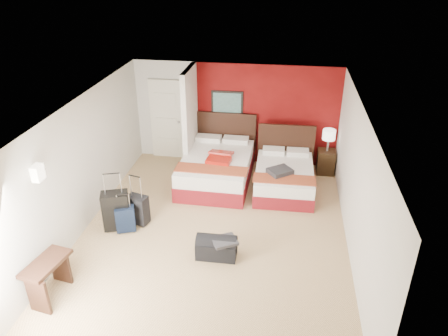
% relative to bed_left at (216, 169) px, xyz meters
% --- Properties ---
extents(ground, '(6.50, 6.50, 0.00)m').
position_rel_bed_left_xyz_m(ground, '(0.28, -2.00, -0.33)').
color(ground, '#D8B885').
rests_on(ground, ground).
extents(room_walls, '(5.02, 6.52, 2.50)m').
position_rel_bed_left_xyz_m(room_walls, '(-1.13, -0.58, 0.93)').
color(room_walls, silver).
rests_on(room_walls, ground).
extents(red_accent_panel, '(3.50, 0.04, 2.50)m').
position_rel_bed_left_xyz_m(red_accent_panel, '(1.03, 1.23, 0.92)').
color(red_accent_panel, maroon).
rests_on(red_accent_panel, ground).
extents(partition_wall, '(0.12, 1.20, 2.50)m').
position_rel_bed_left_xyz_m(partition_wall, '(-0.72, 0.61, 0.92)').
color(partition_wall, silver).
rests_on(partition_wall, ground).
extents(entry_door, '(0.82, 0.06, 2.05)m').
position_rel_bed_left_xyz_m(entry_door, '(-1.47, 1.20, 0.70)').
color(entry_door, silver).
rests_on(entry_door, ground).
extents(bed_left, '(1.57, 2.22, 0.66)m').
position_rel_bed_left_xyz_m(bed_left, '(0.00, 0.00, 0.00)').
color(bed_left, white).
rests_on(bed_left, ground).
extents(bed_right, '(1.31, 1.85, 0.55)m').
position_rel_bed_left_xyz_m(bed_right, '(1.56, -0.12, -0.05)').
color(bed_right, silver).
rests_on(bed_right, ground).
extents(red_suitcase_open, '(0.61, 0.79, 0.09)m').
position_rel_bed_left_xyz_m(red_suitcase_open, '(0.10, -0.10, 0.37)').
color(red_suitcase_open, '#B21A0F').
rests_on(red_suitcase_open, bed_left).
extents(jacket_bundle, '(0.61, 0.59, 0.11)m').
position_rel_bed_left_xyz_m(jacket_bundle, '(1.46, -0.42, 0.28)').
color(jacket_bundle, '#333337').
rests_on(jacket_bundle, bed_right).
extents(nightstand, '(0.42, 0.42, 0.58)m').
position_rel_bed_left_xyz_m(nightstand, '(2.53, 0.86, -0.04)').
color(nightstand, black).
rests_on(nightstand, ground).
extents(table_lamp, '(0.34, 0.34, 0.54)m').
position_rel_bed_left_xyz_m(table_lamp, '(2.53, 0.86, 0.52)').
color(table_lamp, white).
rests_on(table_lamp, nightstand).
extents(suitcase_black, '(0.58, 0.46, 0.75)m').
position_rel_bed_left_xyz_m(suitcase_black, '(-1.60, -2.12, 0.05)').
color(suitcase_black, black).
rests_on(suitcase_black, ground).
extents(suitcase_charcoal, '(0.44, 0.34, 0.58)m').
position_rel_bed_left_xyz_m(suitcase_charcoal, '(-1.24, -1.90, -0.04)').
color(suitcase_charcoal, black).
rests_on(suitcase_charcoal, ground).
extents(suitcase_navy, '(0.42, 0.33, 0.50)m').
position_rel_bed_left_xyz_m(suitcase_navy, '(-1.40, -2.19, -0.08)').
color(suitcase_navy, black).
rests_on(suitcase_navy, ground).
extents(duffel_bag, '(0.71, 0.38, 0.36)m').
position_rel_bed_left_xyz_m(duffel_bag, '(0.45, -2.68, -0.15)').
color(duffel_bag, black).
rests_on(duffel_bag, ground).
extents(jacket_draped, '(0.53, 0.50, 0.05)m').
position_rel_bed_left_xyz_m(jacket_draped, '(0.60, -2.73, 0.06)').
color(jacket_draped, '#353439').
rests_on(jacket_draped, duffel_bag).
extents(desk, '(0.54, 0.86, 0.67)m').
position_rel_bed_left_xyz_m(desk, '(-1.94, -4.02, 0.00)').
color(desk, black).
rests_on(desk, ground).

